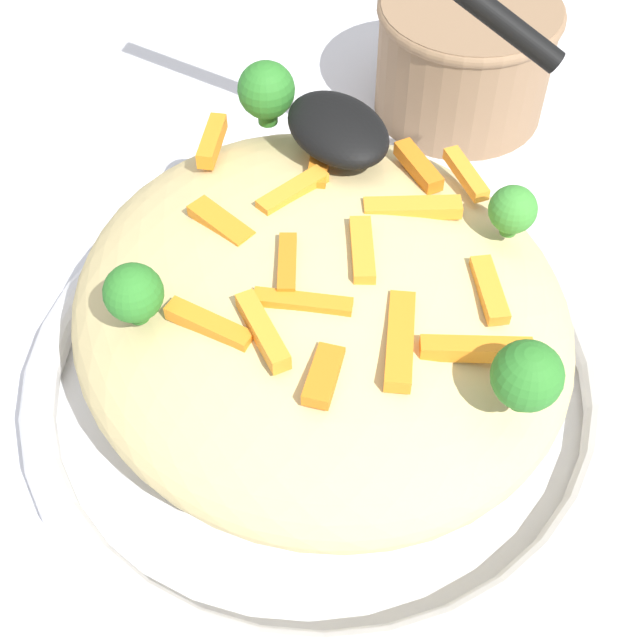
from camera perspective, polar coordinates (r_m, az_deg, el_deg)
The scene contains 25 objects.
ground_plane at distance 0.45m, azimuth 0.00°, elevation -5.58°, with size 2.40×2.40×0.00m, color silver.
serving_bowl at distance 0.43m, azimuth 0.00°, elevation -4.06°, with size 0.29×0.29×0.04m.
pasta_mound at distance 0.39m, azimuth 0.00°, elevation 0.57°, with size 0.23×0.21×0.08m, color #D1BA7A.
carrot_piece_0 at distance 0.32m, azimuth 0.24°, elevation -3.66°, with size 0.03×0.01×0.01m, color orange.
carrot_piece_1 at distance 0.38m, azimuth -1.79°, elevation 8.34°, with size 0.04×0.01×0.01m, color orange.
carrot_piece_2 at distance 0.34m, azimuth -7.24°, elevation -0.34°, with size 0.04×0.01×0.01m, color orange.
carrot_piece_3 at distance 0.35m, azimuth 2.78°, elevation 4.57°, with size 0.03×0.01×0.01m, color orange.
carrot_piece_4 at distance 0.37m, azimuth -6.48°, elevation 6.29°, with size 0.03×0.01×0.01m, color orange.
carrot_piece_5 at distance 0.40m, azimuth -0.04°, elevation 10.23°, with size 0.04×0.01×0.01m, color orange.
carrot_piece_6 at distance 0.33m, azimuth 10.15°, elevation -1.89°, with size 0.04×0.01×0.01m, color orange.
carrot_piece_7 at distance 0.38m, azimuth 5.78°, elevation 7.55°, with size 0.04×0.01×0.01m, color orange.
carrot_piece_8 at distance 0.33m, azimuth -3.77°, elevation -0.72°, with size 0.04×0.01×0.01m, color orange.
carrot_piece_9 at distance 0.33m, azimuth 5.24°, elevation -1.35°, with size 0.04×0.01×0.01m, color orange.
carrot_piece_10 at distance 0.40m, azimuth 9.51°, elevation 9.41°, with size 0.03×0.01×0.01m, color orange.
carrot_piece_11 at distance 0.34m, azimuth -1.13°, elevation 1.10°, with size 0.04×0.01×0.01m, color orange.
carrot_piece_12 at distance 0.35m, azimuth 11.01°, elevation 1.96°, with size 0.03×0.01×0.01m, color orange.
carrot_piece_13 at distance 0.40m, azimuth 6.44°, elevation 9.97°, with size 0.03×0.01×0.01m, color orange.
carrot_piece_14 at distance 0.42m, azimuth -6.76°, elevation 11.68°, with size 0.03×0.01×0.01m, color orange.
carrot_piece_15 at distance 0.35m, azimuth -2.41°, elevation 3.94°, with size 0.03×0.01×0.01m, color orange.
broccoli_floret_0 at distance 0.31m, azimuth 13.38°, elevation -3.61°, with size 0.03×0.03×0.03m.
broccoli_floret_1 at distance 0.42m, azimuth -3.53°, elevation 14.72°, with size 0.03×0.03×0.03m.
broccoli_floret_2 at distance 0.34m, azimuth -12.09°, elevation 1.71°, with size 0.02×0.02×0.03m.
broccoli_floret_3 at distance 0.37m, azimuth 12.48°, elevation 7.03°, with size 0.02×0.02×0.02m.
serving_spoon at distance 0.42m, azimuth 2.83°, elevation 17.13°, with size 0.15×0.14×0.11m.
companion_bowl at distance 0.60m, azimuth 9.43°, elevation 16.84°, with size 0.12×0.12×0.08m.
Camera 1 is at (0.20, -0.14, 0.37)m, focal length 48.97 mm.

